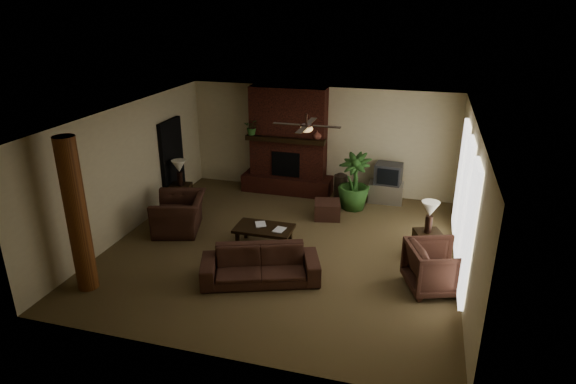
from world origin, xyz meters
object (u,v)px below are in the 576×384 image
(sofa, at_px, (260,260))
(armchair_left, at_px, (179,208))
(lamp_left, at_px, (179,168))
(side_table_right, at_px, (427,245))
(floor_plant, at_px, (353,193))
(side_table_left, at_px, (181,195))
(tv_stand, at_px, (386,192))
(log_column, at_px, (77,216))
(coffee_table, at_px, (264,230))
(lamp_right, at_px, (430,211))
(armchair_right, at_px, (436,265))
(floor_vase, at_px, (340,185))
(ottoman, at_px, (327,210))

(sofa, bearing_deg, armchair_left, 127.65)
(lamp_left, bearing_deg, side_table_right, -10.06)
(floor_plant, bearing_deg, side_table_left, -166.53)
(armchair_left, height_order, tv_stand, armchair_left)
(log_column, height_order, tv_stand, log_column)
(coffee_table, relative_size, lamp_left, 1.85)
(tv_stand, bearing_deg, sofa, -113.24)
(coffee_table, bearing_deg, side_table_right, 7.43)
(coffee_table, distance_m, floor_plant, 2.92)
(side_table_left, distance_m, lamp_right, 6.12)
(armchair_right, relative_size, side_table_right, 1.75)
(floor_vase, bearing_deg, floor_plant, -43.39)
(tv_stand, bearing_deg, armchair_right, -73.54)
(log_column, distance_m, lamp_right, 6.48)
(log_column, height_order, sofa, log_column)
(lamp_left, bearing_deg, coffee_table, -29.07)
(armchair_left, distance_m, lamp_left, 1.49)
(armchair_right, xyz_separation_m, floor_vase, (-2.34, 3.64, -0.05))
(sofa, relative_size, tv_stand, 2.52)
(armchair_right, relative_size, side_table_left, 1.75)
(tv_stand, relative_size, floor_plant, 0.60)
(floor_plant, bearing_deg, lamp_left, -166.23)
(sofa, xyz_separation_m, coffee_table, (-0.36, 1.31, -0.05))
(lamp_left, bearing_deg, armchair_left, -63.90)
(coffee_table, distance_m, tv_stand, 3.88)
(log_column, relative_size, lamp_left, 4.31)
(tv_stand, bearing_deg, floor_plant, -138.78)
(log_column, bearing_deg, ottoman, 49.67)
(armchair_left, distance_m, ottoman, 3.44)
(side_table_left, bearing_deg, coffee_table, -29.15)
(coffee_table, bearing_deg, floor_vase, 69.12)
(coffee_table, xyz_separation_m, side_table_right, (3.30, 0.43, -0.10))
(floor_vase, height_order, side_table_left, floor_vase)
(log_column, height_order, coffee_table, log_column)
(sofa, relative_size, side_table_right, 3.90)
(log_column, bearing_deg, side_table_right, 25.64)
(sofa, bearing_deg, side_table_left, 117.37)
(ottoman, bearing_deg, armchair_right, -45.95)
(floor_plant, bearing_deg, log_column, -129.56)
(floor_vase, xyz_separation_m, side_table_left, (-3.80, -1.37, -0.16))
(armchair_left, distance_m, floor_vase, 4.13)
(ottoman, distance_m, tv_stand, 1.86)
(armchair_left, bearing_deg, lamp_right, 75.37)
(ottoman, bearing_deg, lamp_left, -175.44)
(armchair_left, distance_m, side_table_right, 5.37)
(sofa, xyz_separation_m, floor_plant, (1.12, 3.83, -0.03))
(armchair_right, bearing_deg, lamp_right, -12.39)
(coffee_table, height_order, floor_plant, floor_plant)
(coffee_table, distance_m, lamp_right, 3.36)
(armchair_left, xyz_separation_m, lamp_right, (5.33, 0.21, 0.46))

